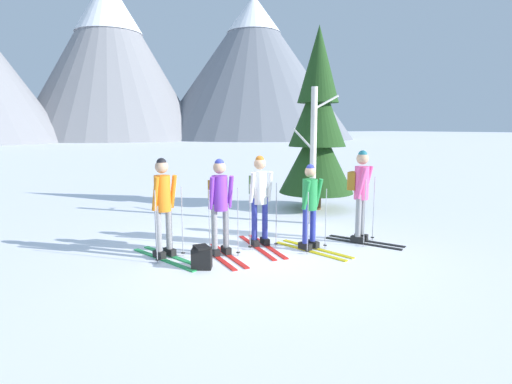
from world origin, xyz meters
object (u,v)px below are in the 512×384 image
object	(u,v)px
skier_in_green	(310,204)
birch_tree_tall	(313,155)
skier_in_pink	(361,190)
skier_in_orange	(163,204)
pine_tree_near	(317,128)
backpack_on_snow_front	(202,257)
skier_in_purple	(220,201)
skier_in_white	(260,195)

from	to	relation	value
skier_in_green	birch_tree_tall	xyz separation A→B (m)	(1.26, 1.78, 0.78)
skier_in_pink	birch_tree_tall	distance (m)	1.89
skier_in_orange	skier_in_pink	distance (m)	3.84
pine_tree_near	backpack_on_snow_front	world-z (taller)	pine_tree_near
backpack_on_snow_front	skier_in_green	bearing A→B (deg)	2.85
skier_in_orange	skier_in_purple	xyz separation A→B (m)	(0.94, -0.29, 0.01)
pine_tree_near	birch_tree_tall	bearing A→B (deg)	-127.65
skier_in_green	skier_in_pink	size ratio (longest dim) A/B	0.90
skier_in_white	pine_tree_near	world-z (taller)	pine_tree_near
birch_tree_tall	skier_in_white	bearing A→B (deg)	-150.41
skier_in_white	backpack_on_snow_front	size ratio (longest dim) A/B	4.47
birch_tree_tall	backpack_on_snow_front	distance (m)	4.19
skier_in_pink	pine_tree_near	world-z (taller)	pine_tree_near
skier_in_pink	pine_tree_near	distance (m)	3.63
skier_in_white	skier_in_green	distance (m)	0.99
birch_tree_tall	skier_in_pink	bearing A→B (deg)	-92.43
birch_tree_tall	skier_in_green	bearing A→B (deg)	-125.37
skier_in_pink	birch_tree_tall	world-z (taller)	birch_tree_tall
skier_in_orange	skier_in_pink	xyz separation A→B (m)	(3.77, -0.75, 0.08)
skier_in_orange	skier_in_purple	world-z (taller)	skier_in_orange
skier_in_orange	pine_tree_near	distance (m)	5.67
birch_tree_tall	backpack_on_snow_front	world-z (taller)	birch_tree_tall
skier_in_orange	skier_in_purple	size ratio (longest dim) A/B	1.01
pine_tree_near	birch_tree_tall	distance (m)	1.90
skier_in_orange	skier_in_green	distance (m)	2.68
backpack_on_snow_front	pine_tree_near	bearing A→B (deg)	36.09
skier_in_orange	skier_in_white	distance (m)	1.85
skier_in_orange	skier_in_white	size ratio (longest dim) A/B	1.00
skier_in_pink	skier_in_white	bearing A→B (deg)	160.99
skier_in_purple	pine_tree_near	size ratio (longest dim) A/B	0.35
skier_in_green	skier_in_pink	distance (m)	1.20
skier_in_green	backpack_on_snow_front	distance (m)	2.29
pine_tree_near	birch_tree_tall	world-z (taller)	pine_tree_near
skier_in_green	backpack_on_snow_front	size ratio (longest dim) A/B	4.21
skier_in_orange	skier_in_pink	bearing A→B (deg)	-11.20
skier_in_purple	backpack_on_snow_front	distance (m)	1.11
skier_in_pink	birch_tree_tall	size ratio (longest dim) A/B	0.57
skier_in_green	birch_tree_tall	world-z (taller)	birch_tree_tall
skier_in_orange	skier_in_white	xyz separation A→B (m)	(1.85, -0.08, 0.02)
skier_in_orange	skier_in_green	bearing A→B (deg)	-15.83
skier_in_orange	pine_tree_near	xyz separation A→B (m)	(4.94, 2.47, 1.31)
skier_in_orange	pine_tree_near	size ratio (longest dim) A/B	0.35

